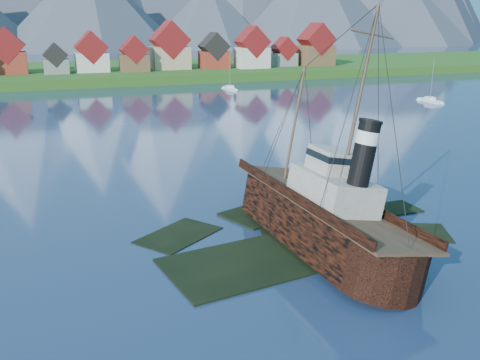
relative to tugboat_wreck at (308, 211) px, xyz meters
name	(u,v)px	position (x,y,z in m)	size (l,w,h in m)	color
ground	(288,246)	(-2.32, -0.78, -2.89)	(1400.00, 1400.00, 0.00)	#1B2E4D
shoal	(295,238)	(-0.55, 1.38, -3.24)	(31.71, 21.24, 1.14)	black
shore_bank	(94,76)	(-2.32, 169.22, -2.89)	(600.00, 80.00, 3.20)	#224F16
seawall	(107,87)	(-2.32, 131.22, -2.89)	(600.00, 2.50, 2.00)	#3F3D38
tugboat_wreck	(308,211)	(0.00, 0.00, 0.00)	(6.73, 29.01, 22.99)	black
sailboat_d	(430,101)	(71.45, 69.21, -2.63)	(3.05, 8.57, 11.44)	white
sailboat_e	(230,89)	(31.88, 111.78, -2.66)	(3.22, 9.38, 10.67)	white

